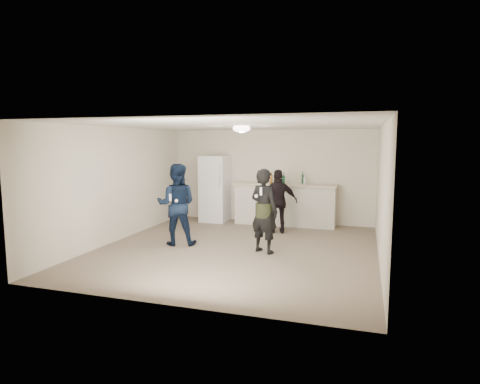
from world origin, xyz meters
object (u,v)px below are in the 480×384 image
(spectator, at_px, (278,201))
(counter, at_px, (285,205))
(man, at_px, (177,204))
(fridge, at_px, (215,189))
(woman, at_px, (264,211))
(shaker, at_px, (260,180))

(spectator, bearing_deg, counter, -102.02)
(man, xyz_separation_m, spectator, (1.83, 1.72, -0.10))
(fridge, xyz_separation_m, spectator, (1.98, -0.91, -0.14))
(counter, height_order, fridge, fridge)
(woman, bearing_deg, spectator, -64.51)
(counter, height_order, spectator, spectator)
(man, distance_m, spectator, 2.51)
(counter, relative_size, spectator, 1.70)
(counter, height_order, woman, woman)
(fridge, xyz_separation_m, shaker, (1.28, -0.01, 0.28))
(shaker, relative_size, man, 0.10)
(shaker, height_order, man, man)
(fridge, bearing_deg, man, -86.89)
(fridge, relative_size, spectator, 1.18)
(counter, xyz_separation_m, fridge, (-1.94, -0.07, 0.38))
(fridge, distance_m, woman, 3.39)
(fridge, bearing_deg, woman, -52.56)
(counter, bearing_deg, woman, -87.57)
(shaker, distance_m, woman, 2.81)
(shaker, relative_size, spectator, 0.11)
(woman, bearing_deg, man, 21.02)
(woman, relative_size, spectator, 1.09)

